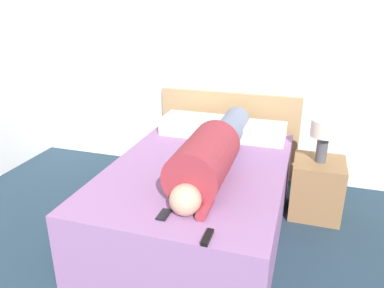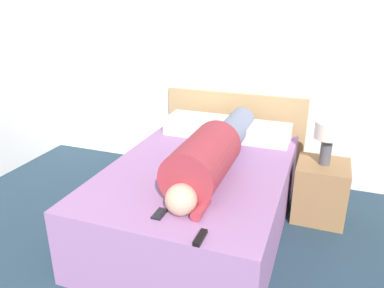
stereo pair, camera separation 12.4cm
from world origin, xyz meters
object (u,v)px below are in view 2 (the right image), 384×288
(nightstand, at_px, (320,191))
(pillow_near_headboard, at_px, (197,125))
(cell_phone, at_px, (160,214))
(tv_remote, at_px, (200,238))
(pillow_second, at_px, (260,133))
(bed, at_px, (198,198))
(table_lamp, at_px, (328,135))
(person_lying, at_px, (213,152))

(nightstand, xyz_separation_m, pillow_near_headboard, (-1.24, 0.23, 0.40))
(cell_phone, bearing_deg, tv_remote, -25.58)
(pillow_second, bearing_deg, cell_phone, -102.48)
(pillow_second, relative_size, cell_phone, 4.34)
(bed, height_order, table_lamp, table_lamp)
(bed, height_order, cell_phone, cell_phone)
(table_lamp, distance_m, person_lying, 1.01)
(pillow_second, bearing_deg, nightstand, -20.50)
(pillow_near_headboard, bearing_deg, pillow_second, 0.00)
(nightstand, height_order, person_lying, person_lying)
(table_lamp, xyz_separation_m, pillow_near_headboard, (-1.24, 0.23, -0.13))
(bed, bearing_deg, person_lying, -19.02)
(bed, xyz_separation_m, table_lamp, (0.96, 0.54, 0.50))
(cell_phone, bearing_deg, person_lying, 80.24)
(person_lying, bearing_deg, bed, 160.98)
(tv_remote, bearing_deg, table_lamp, 67.03)
(pillow_near_headboard, xyz_separation_m, cell_phone, (0.29, -1.53, -0.08))
(pillow_second, height_order, tv_remote, pillow_second)
(bed, bearing_deg, pillow_near_headboard, 110.16)
(nightstand, relative_size, pillow_near_headboard, 0.87)
(nightstand, bearing_deg, bed, -150.55)
(table_lamp, height_order, tv_remote, table_lamp)
(nightstand, height_order, table_lamp, table_lamp)
(person_lying, distance_m, cell_phone, 0.75)
(person_lying, distance_m, pillow_near_headboard, 0.92)
(nightstand, height_order, cell_phone, cell_phone)
(bed, bearing_deg, nightstand, 29.45)
(pillow_near_headboard, height_order, cell_phone, pillow_near_headboard)
(table_lamp, distance_m, pillow_near_headboard, 1.26)
(table_lamp, bearing_deg, bed, -150.55)
(person_lying, xyz_separation_m, tv_remote, (0.20, -0.88, -0.15))
(bed, xyz_separation_m, nightstand, (0.96, 0.54, -0.03))
(pillow_second, distance_m, cell_phone, 1.57)
(table_lamp, relative_size, cell_phone, 2.91)
(cell_phone, bearing_deg, pillow_second, 77.52)
(bed, height_order, nightstand, bed)
(table_lamp, bearing_deg, nightstand, 0.00)
(person_lying, xyz_separation_m, cell_phone, (-0.12, -0.72, -0.16))
(nightstand, xyz_separation_m, table_lamp, (0.00, 0.00, 0.53))
(bed, distance_m, table_lamp, 1.21)
(bed, xyz_separation_m, cell_phone, (0.01, -0.77, 0.29))
(bed, xyz_separation_m, pillow_second, (0.35, 0.77, 0.36))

